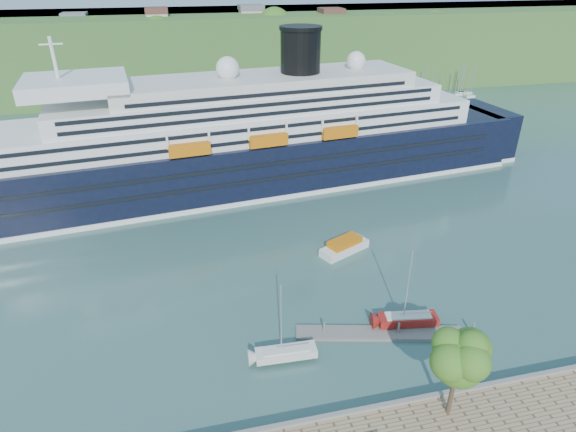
# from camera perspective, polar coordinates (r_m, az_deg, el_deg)

# --- Properties ---
(ground) EXTENTS (400.00, 400.00, 0.00)m
(ground) POSITION_cam_1_polar(r_m,az_deg,el_deg) (50.94, 12.07, -21.59)
(ground) COLOR #2D504A
(ground) RESTS_ON ground
(far_hillside) EXTENTS (400.00, 50.00, 24.00)m
(far_hillside) POSITION_cam_1_polar(r_m,az_deg,el_deg) (176.95, -7.91, 18.99)
(far_hillside) COLOR #395923
(far_hillside) RESTS_ON ground
(quay_coping) EXTENTS (220.00, 0.50, 0.30)m
(quay_coping) POSITION_cam_1_polar(r_m,az_deg,el_deg) (49.97, 12.30, -20.89)
(quay_coping) COLOR slate
(quay_coping) RESTS_ON promenade
(cruise_ship) EXTENTS (128.94, 33.22, 28.67)m
(cruise_ship) POSITION_cam_1_polar(r_m,az_deg,el_deg) (88.93, -6.87, 12.01)
(cruise_ship) COLOR black
(cruise_ship) RESTS_ON ground
(promenade_tree) EXTENTS (6.16, 6.16, 10.20)m
(promenade_tree) POSITION_cam_1_polar(r_m,az_deg,el_deg) (47.23, 19.34, -16.99)
(promenade_tree) COLOR #2E681B
(promenade_tree) RESTS_ON promenade
(floating_pontoon) EXTENTS (19.31, 6.84, 0.43)m
(floating_pontoon) POSITION_cam_1_polar(r_m,az_deg,el_deg) (58.26, 10.78, -13.50)
(floating_pontoon) COLOR gray
(floating_pontoon) RESTS_ON ground
(sailboat_white_near) EXTENTS (7.40, 2.33, 9.46)m
(sailboat_white_near) POSITION_cam_1_polar(r_m,az_deg,el_deg) (51.36, -0.24, -12.86)
(sailboat_white_near) COLOR silver
(sailboat_white_near) RESTS_ON ground
(sailboat_red) EXTENTS (7.96, 3.29, 9.98)m
(sailboat_red) POSITION_cam_1_polar(r_m,az_deg,el_deg) (57.24, 14.45, -8.70)
(sailboat_red) COLOR maroon
(sailboat_red) RESTS_ON ground
(tender_launch) EXTENTS (8.29, 5.76, 2.18)m
(tender_launch) POSITION_cam_1_polar(r_m,az_deg,el_deg) (71.95, 6.71, -3.48)
(tender_launch) COLOR #C7660B
(tender_launch) RESTS_ON ground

